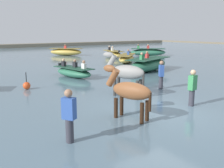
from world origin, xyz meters
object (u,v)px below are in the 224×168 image
boat_distant_west (148,52)px  person_onlooker_left (161,77)px  boat_far_inshore (149,64)px  person_wading_close (192,90)px  boat_mid_outer (66,52)px  boat_mid_channel (127,59)px  boat_near_port (74,72)px  channel_buoy (27,85)px  horse_lead_grey (126,73)px  person_wading_mid (69,119)px  boat_distant_east (113,54)px  horse_trailing_chestnut (129,92)px

boat_distant_west → person_onlooker_left: size_ratio=2.47×
boat_far_inshore → person_wading_close: boat_far_inshore is taller
boat_mid_outer → boat_mid_channel: size_ratio=1.03×
boat_near_port → boat_distant_west: bearing=30.3°
boat_near_port → channel_buoy: bearing=-153.1°
boat_distant_west → person_onlooker_left: person_onlooker_left is taller
horse_lead_grey → person_wading_mid: size_ratio=1.30×
boat_distant_east → channel_buoy: bearing=-140.4°
horse_trailing_chestnut → person_wading_close: bearing=-4.4°
boat_distant_west → channel_buoy: 18.95m
boat_distant_east → channel_buoy: boat_distant_east is taller
boat_mid_channel → person_wading_mid: 16.78m
boat_mid_channel → boat_far_inshore: (-1.75, -4.76, 0.10)m
boat_mid_channel → boat_far_inshore: size_ratio=0.83×
person_wading_close → person_wading_mid: same height
horse_trailing_chestnut → boat_mid_channel: size_ratio=0.53×
boat_far_inshore → boat_distant_west: boat_far_inshore is taller
person_wading_mid → boat_mid_channel: bearing=47.1°
boat_distant_west → person_wading_close: bearing=-128.2°
boat_far_inshore → person_onlooker_left: bearing=-127.2°
horse_lead_grey → boat_mid_channel: horse_lead_grey is taller
boat_mid_outer → boat_distant_west: 9.46m
person_wading_close → boat_mid_outer: bearing=77.3°
horse_lead_grey → boat_far_inshore: size_ratio=0.48×
horse_trailing_chestnut → boat_mid_outer: bearing=70.3°
boat_distant_east → boat_mid_channel: (-1.49, -4.23, -0.02)m
boat_mid_outer → boat_far_inshore: 14.23m
boat_mid_outer → boat_near_port: boat_mid_outer is taller
horse_trailing_chestnut → person_wading_close: 2.80m
boat_distant_east → boat_far_inshore: 9.56m
horse_trailing_chestnut → person_wading_mid: size_ratio=1.18×
boat_mid_outer → channel_buoy: 17.68m
person_wading_close → channel_buoy: person_wading_close is taller
horse_trailing_chestnut → person_wading_close: (2.78, -0.21, -0.27)m
boat_mid_channel → person_onlooker_left: bearing=-119.2°
boat_mid_channel → boat_distant_west: (5.94, 3.64, 0.06)m
boat_near_port → person_wading_mid: person_wading_mid is taller
boat_mid_channel → boat_mid_outer: bearing=99.0°
boat_far_inshore → channel_buoy: size_ratio=5.38×
boat_mid_channel → boat_near_port: bearing=-150.8°
boat_distant_east → channel_buoy: 15.61m
person_wading_mid → channel_buoy: 6.65m
boat_distant_west → person_wading_close: (-12.28, -15.63, 0.18)m
boat_mid_outer → horse_lead_grey: bearing=-107.4°
person_wading_close → channel_buoy: size_ratio=2.00×
boat_distant_east → person_onlooker_left: bearing=-116.2°
horse_lead_grey → boat_near_port: horse_lead_grey is taller
channel_buoy → boat_near_port: bearing=26.9°
boat_distant_west → channel_buoy: boat_distant_west is taller
boat_mid_channel → boat_distant_west: bearing=31.5°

